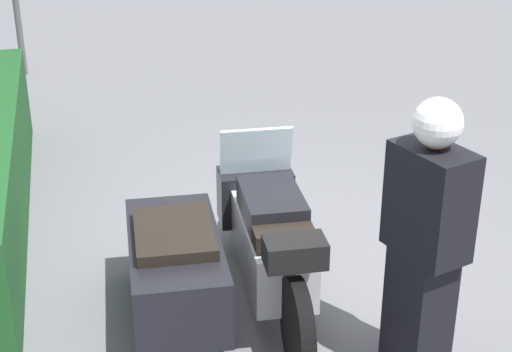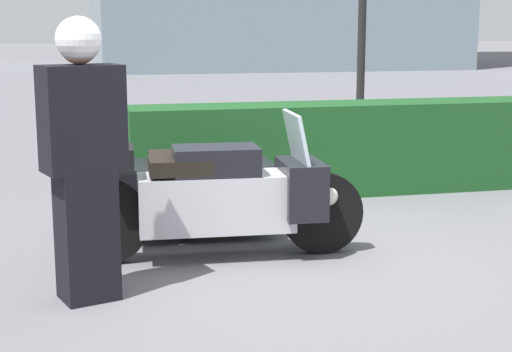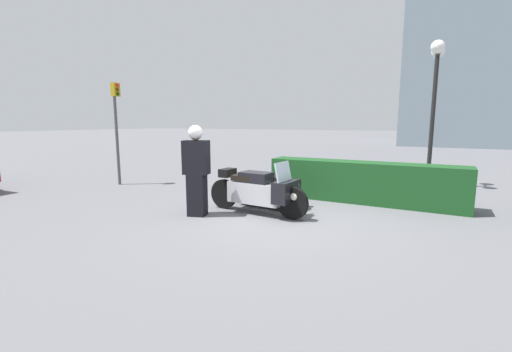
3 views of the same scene
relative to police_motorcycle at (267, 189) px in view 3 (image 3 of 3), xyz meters
name	(u,v)px [view 3 (image 3 of 3)]	position (x,y,z in m)	size (l,w,h in m)	color
ground_plane	(269,218)	(0.35, -0.59, -0.47)	(160.00, 160.00, 0.00)	slate
police_motorcycle	(267,189)	(0.00, 0.00, 0.00)	(2.40, 1.44, 1.16)	black
officer_rider	(196,168)	(-1.08, -1.11, 0.53)	(0.59, 0.45, 1.90)	black
hedge_bush_curbside	(363,182)	(1.74, 1.81, 0.03)	(4.65, 0.71, 1.00)	#19471E
twin_lamp_post	(436,75)	(3.09, 4.71, 2.82)	(0.37, 1.11, 4.20)	black
traffic_light_far	(117,118)	(-5.51, 0.65, 1.61)	(0.22, 0.28, 3.14)	#4C4C4C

